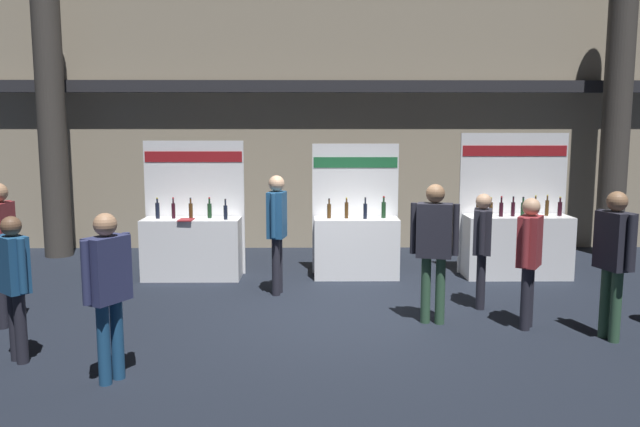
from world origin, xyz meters
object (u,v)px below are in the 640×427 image
Objects in this scene: visitor_8 at (15,278)px; visitor_3 at (482,240)px; exhibitor_booth_1 at (356,242)px; visitor_5 at (529,252)px; exhibitor_booth_0 at (193,243)px; visitor_1 at (434,239)px; exhibitor_booth_2 at (516,240)px; visitor_2 at (614,251)px; visitor_6 at (1,241)px; visitor_0 at (277,224)px; visitor_7 at (108,282)px.

visitor_3 is at bearing 61.19° from visitor_8.
visitor_5 is at bearing -54.91° from exhibitor_booth_1.
visitor_3 reaches higher than visitor_8.
exhibitor_booth_0 is at bearing -88.72° from visitor_5.
exhibitor_booth_0 is 4.38m from visitor_1.
exhibitor_booth_2 reaches higher than visitor_2.
exhibitor_booth_2 reaches higher than visitor_5.
visitor_6 reaches higher than visitor_5.
visitor_0 is (-1.27, -1.11, 0.49)m from exhibitor_booth_1.
visitor_6 is at bearing -59.90° from visitor_5.
exhibitor_booth_1 is at bearing -122.75° from visitor_3.
visitor_1 is at bearing -35.10° from exhibitor_booth_0.
exhibitor_booth_0 is at bearing -36.58° from visitor_6.
visitor_6 is (-1.87, -2.58, 0.50)m from exhibitor_booth_0.
visitor_8 is at bearing -85.31° from visitor_7.
visitor_0 is 1.07× the size of visitor_7.
visitor_7 is (-1.44, -3.28, -0.07)m from visitor_0.
exhibitor_booth_0 reaches higher than visitor_8.
visitor_2 is at bearing 72.63° from visitor_0.
visitor_6 is (-5.43, -0.08, 0.00)m from visitor_1.
exhibitor_booth_0 is 3.22m from visitor_6.
exhibitor_booth_0 reaches higher than visitor_5.
visitor_7 is 1.29m from visitor_8.
exhibitor_booth_1 is at bearing -153.85° from visitor_2.
exhibitor_booth_1 is at bearing 179.27° from exhibitor_booth_2.
visitor_2 is (0.08, -3.18, 0.45)m from exhibitor_booth_2.
visitor_0 is 2.99m from visitor_3.
exhibitor_booth_1 reaches higher than visitor_5.
exhibitor_booth_2 is 2.87m from visitor_5.
visitor_1 is 3.97m from visitor_7.
exhibitor_booth_2 is at bearing 115.18° from visitor_0.
visitor_7 is at bearing -43.49° from visitor_3.
visitor_1 is at bearing -72.40° from exhibitor_booth_1.
exhibitor_booth_0 is 1.28× the size of visitor_1.
visitor_2 is at bearing -3.53° from visitor_1.
visitor_6 is (-4.62, -2.64, 0.51)m from exhibitor_booth_1.
visitor_1 is 0.99× the size of visitor_6.
visitor_3 is at bearing -128.62° from visitor_5.
visitor_3 is 1.02× the size of visitor_8.
exhibitor_booth_2 is 1.33× the size of visitor_6.
exhibitor_booth_2 is 7.61m from visitor_8.
visitor_1 is 1.02× the size of visitor_2.
exhibitor_booth_2 is 1.51× the size of visitor_3.
visitor_2 is at bearing 57.30° from visitor_3.
visitor_8 is (-5.50, -1.98, -0.04)m from visitor_3.
visitor_8 is at bearing -150.06° from visitor_1.
exhibitor_booth_0 is 2.75m from exhibitor_booth_1.
visitor_1 is at bearing 146.81° from visitor_7.
visitor_3 is at bearing -49.07° from exhibitor_booth_1.
exhibitor_booth_2 reaches higher than visitor_7.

